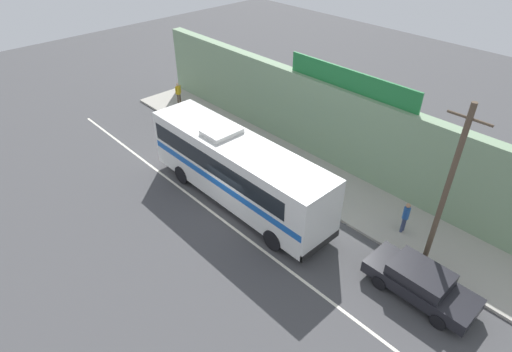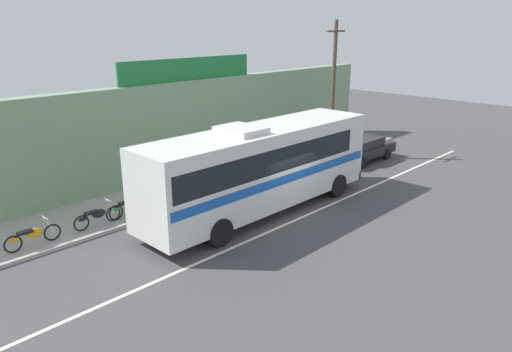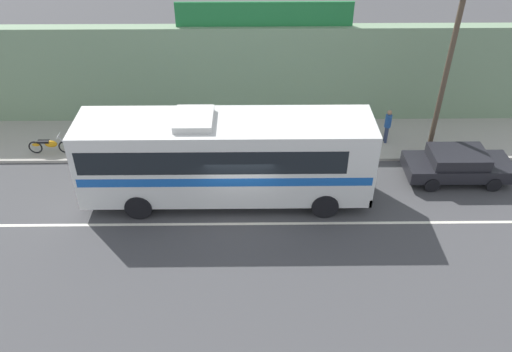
{
  "view_description": "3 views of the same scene",
  "coord_description": "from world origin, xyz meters",
  "px_view_note": "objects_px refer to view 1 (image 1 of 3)",
  "views": [
    {
      "loc": [
        12.84,
        -10.41,
        13.67
      ],
      "look_at": [
        -0.21,
        1.81,
        1.25
      ],
      "focal_mm": 29.37,
      "sensor_mm": 36.0,
      "label": 1
    },
    {
      "loc": [
        -14.13,
        -12.11,
        7.58
      ],
      "look_at": [
        -0.97,
        0.69,
        1.7
      ],
      "focal_mm": 33.8,
      "sensor_mm": 36.0,
      "label": 2
    },
    {
      "loc": [
        0.44,
        -15.69,
        12.94
      ],
      "look_at": [
        0.62,
        0.76,
        1.12
      ],
      "focal_mm": 36.19,
      "sensor_mm": 36.0,
      "label": 3
    }
  ],
  "objects_px": {
    "pedestrian_by_curb": "(406,215)",
    "motorcycle_orange": "(195,120)",
    "utility_pole": "(447,190)",
    "intercity_bus": "(236,167)",
    "parked_car": "(420,282)",
    "pedestrian_far_right": "(178,92)",
    "motorcycle_red": "(233,141)",
    "motorcycle_black": "(218,133)"
  },
  "relations": [
    {
      "from": "motorcycle_black",
      "to": "pedestrian_far_right",
      "type": "distance_m",
      "value": 6.16
    },
    {
      "from": "utility_pole",
      "to": "motorcycle_orange",
      "type": "xyz_separation_m",
      "value": [
        -17.07,
        0.24,
        -3.49
      ]
    },
    {
      "from": "motorcycle_red",
      "to": "pedestrian_far_right",
      "type": "height_order",
      "value": "pedestrian_far_right"
    },
    {
      "from": "pedestrian_far_right",
      "to": "parked_car",
      "type": "bearing_deg",
      "value": -8.4
    },
    {
      "from": "motorcycle_red",
      "to": "pedestrian_far_right",
      "type": "distance_m",
      "value": 7.58
    },
    {
      "from": "pedestrian_by_curb",
      "to": "motorcycle_black",
      "type": "bearing_deg",
      "value": -176.47
    },
    {
      "from": "motorcycle_black",
      "to": "motorcycle_red",
      "type": "distance_m",
      "value": 1.45
    },
    {
      "from": "utility_pole",
      "to": "motorcycle_red",
      "type": "height_order",
      "value": "utility_pole"
    },
    {
      "from": "intercity_bus",
      "to": "pedestrian_by_curb",
      "type": "distance_m",
      "value": 8.42
    },
    {
      "from": "parked_car",
      "to": "pedestrian_by_curb",
      "type": "xyz_separation_m",
      "value": [
        -2.38,
        2.81,
        0.35
      ]
    },
    {
      "from": "motorcycle_red",
      "to": "pedestrian_by_curb",
      "type": "distance_m",
      "value": 11.51
    },
    {
      "from": "motorcycle_orange",
      "to": "intercity_bus",
      "type": "bearing_deg",
      "value": -21.65
    },
    {
      "from": "utility_pole",
      "to": "motorcycle_orange",
      "type": "height_order",
      "value": "utility_pole"
    },
    {
      "from": "motorcycle_orange",
      "to": "motorcycle_black",
      "type": "height_order",
      "value": "same"
    },
    {
      "from": "motorcycle_orange",
      "to": "pedestrian_far_right",
      "type": "height_order",
      "value": "pedestrian_far_right"
    },
    {
      "from": "pedestrian_by_curb",
      "to": "motorcycle_orange",
      "type": "bearing_deg",
      "value": -176.92
    },
    {
      "from": "motorcycle_black",
      "to": "motorcycle_red",
      "type": "height_order",
      "value": "same"
    },
    {
      "from": "parked_car",
      "to": "motorcycle_red",
      "type": "relative_size",
      "value": 2.25
    },
    {
      "from": "utility_pole",
      "to": "parked_car",
      "type": "bearing_deg",
      "value": -68.92
    },
    {
      "from": "parked_car",
      "to": "motorcycle_orange",
      "type": "height_order",
      "value": "parked_car"
    },
    {
      "from": "utility_pole",
      "to": "motorcycle_orange",
      "type": "distance_m",
      "value": 17.43
    },
    {
      "from": "motorcycle_black",
      "to": "pedestrian_far_right",
      "type": "height_order",
      "value": "pedestrian_far_right"
    },
    {
      "from": "utility_pole",
      "to": "pedestrian_by_curb",
      "type": "bearing_deg",
      "value": 147.91
    },
    {
      "from": "motorcycle_orange",
      "to": "motorcycle_red",
      "type": "xyz_separation_m",
      "value": [
        3.89,
        0.04,
        0.0
      ]
    },
    {
      "from": "intercity_bus",
      "to": "motorcycle_black",
      "type": "height_order",
      "value": "intercity_bus"
    },
    {
      "from": "parked_car",
      "to": "pedestrian_by_curb",
      "type": "height_order",
      "value": "pedestrian_by_curb"
    },
    {
      "from": "motorcycle_black",
      "to": "pedestrian_by_curb",
      "type": "distance_m",
      "value": 12.96
    },
    {
      "from": "intercity_bus",
      "to": "utility_pole",
      "type": "distance_m",
      "value": 9.72
    },
    {
      "from": "utility_pole",
      "to": "motorcycle_red",
      "type": "bearing_deg",
      "value": 178.76
    },
    {
      "from": "parked_car",
      "to": "pedestrian_far_right",
      "type": "bearing_deg",
      "value": 171.6
    },
    {
      "from": "motorcycle_black",
      "to": "pedestrian_by_curb",
      "type": "relative_size",
      "value": 1.18
    },
    {
      "from": "motorcycle_black",
      "to": "motorcycle_red",
      "type": "bearing_deg",
      "value": 0.46
    },
    {
      "from": "parked_car",
      "to": "utility_pole",
      "type": "relative_size",
      "value": 0.58
    },
    {
      "from": "motorcycle_orange",
      "to": "pedestrian_by_curb",
      "type": "xyz_separation_m",
      "value": [
        15.37,
        0.83,
        0.53
      ]
    },
    {
      "from": "utility_pole",
      "to": "pedestrian_by_curb",
      "type": "xyz_separation_m",
      "value": [
        -1.71,
        1.07,
        -2.97
      ]
    },
    {
      "from": "parked_car",
      "to": "pedestrian_far_right",
      "type": "height_order",
      "value": "pedestrian_far_right"
    },
    {
      "from": "motorcycle_orange",
      "to": "motorcycle_red",
      "type": "distance_m",
      "value": 3.89
    },
    {
      "from": "parked_car",
      "to": "utility_pole",
      "type": "xyz_separation_m",
      "value": [
        -0.67,
        1.74,
        3.32
      ]
    },
    {
      "from": "intercity_bus",
      "to": "parked_car",
      "type": "relative_size",
      "value": 2.53
    },
    {
      "from": "motorcycle_black",
      "to": "motorcycle_orange",
      "type": "bearing_deg",
      "value": -179.32
    },
    {
      "from": "utility_pole",
      "to": "pedestrian_by_curb",
      "type": "relative_size",
      "value": 4.61
    },
    {
      "from": "motorcycle_orange",
      "to": "utility_pole",
      "type": "bearing_deg",
      "value": -0.82
    }
  ]
}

